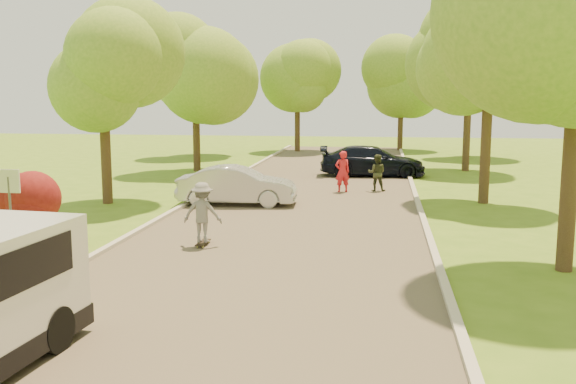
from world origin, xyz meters
The scene contains 20 objects.
ground centered at (0.00, 0.00, 0.00)m, with size 100.00×100.00×0.00m, color #4B731B.
road centered at (0.00, 8.00, 0.01)m, with size 8.00×60.00×0.01m, color #4C4438.
curb_left centered at (-4.05, 8.00, 0.06)m, with size 0.18×60.00×0.12m, color #B2AD9E.
curb_right centered at (4.05, 8.00, 0.06)m, with size 0.18×60.00×0.12m, color #B2AD9E.
street_sign centered at (-5.80, 4.00, 1.56)m, with size 0.55×0.06×2.17m.
red_shrub centered at (-6.30, 5.50, 1.10)m, with size 1.70×1.70×1.95m.
tree_l_midb centered at (-6.81, 12.00, 4.59)m, with size 4.30×4.20×6.62m.
tree_l_far centered at (-6.39, 22.00, 5.47)m, with size 4.92×4.80×7.79m.
tree_r_midb centered at (6.60, 14.00, 4.88)m, with size 4.51×4.40×7.01m.
tree_r_far centered at (7.23, 24.00, 5.83)m, with size 5.33×5.20×8.34m.
tree_bg_a centered at (-8.78, 30.00, 5.31)m, with size 5.12×5.00×7.72m.
tree_bg_b centered at (8.22, 32.00, 5.54)m, with size 5.12×5.00×7.95m.
tree_bg_c centered at (-2.79, 34.00, 5.02)m, with size 4.92×4.80×7.33m.
tree_bg_d centered at (4.22, 36.00, 5.31)m, with size 5.12×5.00×7.72m.
silver_sedan centered at (-2.30, 12.34, 0.69)m, with size 1.46×4.18×1.38m, color #B2B2B7.
dark_sedan centered at (2.30, 21.19, 0.72)m, with size 2.03×4.99×1.45m, color black.
longboard centered at (-1.80, 6.12, 0.09)m, with size 0.22×0.80×0.09m.
skateboarder centered at (-1.80, 6.12, 0.88)m, with size 1.01×0.58×1.56m, color slate.
person_striped centered at (1.20, 15.84, 0.83)m, with size 0.60×0.40×1.66m, color red.
person_olive centered at (2.56, 16.29, 0.75)m, with size 0.73×0.57×1.50m, color #303620.
Camera 1 is at (2.72, -9.59, 3.89)m, focal length 40.00 mm.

